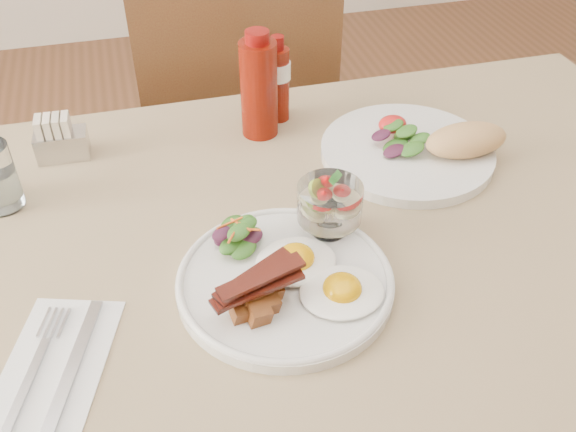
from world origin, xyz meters
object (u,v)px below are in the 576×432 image
object	(u,v)px
sugar_caddy	(60,141)
hot_sauce_bottle	(278,80)
chair_far	(236,133)
fruit_cup	(330,203)
table	(318,286)
main_plate	(285,282)
second_plate	(421,147)
ketchup_bottle	(259,87)

from	to	relation	value
sugar_caddy	hot_sauce_bottle	bearing A→B (deg)	6.77
chair_far	fruit_cup	size ratio (longest dim) A/B	10.38
table	fruit_cup	bearing A→B (deg)	13.16
main_plate	sugar_caddy	bearing A→B (deg)	126.15
second_plate	ketchup_bottle	distance (m)	0.28
table	ketchup_bottle	world-z (taller)	ketchup_bottle
sugar_caddy	fruit_cup	bearing A→B (deg)	-38.18
fruit_cup	sugar_caddy	xyz separation A→B (m)	(-0.36, 0.31, -0.03)
chair_far	main_plate	xyz separation A→B (m)	(-0.07, -0.73, 0.24)
main_plate	chair_far	bearing A→B (deg)	84.60
main_plate	ketchup_bottle	size ratio (longest dim) A/B	1.52
ketchup_bottle	sugar_caddy	xyz separation A→B (m)	(-0.33, 0.01, -0.05)
ketchup_bottle	fruit_cup	bearing A→B (deg)	-84.51
main_plate	hot_sauce_bottle	xyz separation A→B (m)	(0.09, 0.41, 0.07)
table	sugar_caddy	bearing A→B (deg)	138.25
table	chair_far	world-z (taller)	chair_far
fruit_cup	sugar_caddy	world-z (taller)	fruit_cup
second_plate	hot_sauce_bottle	bearing A→B (deg)	137.13
table	chair_far	xyz separation A→B (m)	(0.00, 0.66, -0.14)
table	main_plate	bearing A→B (deg)	-134.64
main_plate	ketchup_bottle	bearing A→B (deg)	81.92
main_plate	second_plate	bearing A→B (deg)	38.29
main_plate	fruit_cup	size ratio (longest dim) A/B	3.12
hot_sauce_bottle	second_plate	bearing A→B (deg)	-42.87
second_plate	main_plate	bearing A→B (deg)	-141.71
second_plate	ketchup_bottle	xyz separation A→B (m)	(-0.24, 0.14, 0.07)
ketchup_bottle	hot_sauce_bottle	bearing A→B (deg)	41.99
chair_far	fruit_cup	distance (m)	0.72
hot_sauce_bottle	fruit_cup	bearing A→B (deg)	-92.31
chair_far	ketchup_bottle	size ratio (longest dim) A/B	5.04
sugar_caddy	second_plate	bearing A→B (deg)	-12.63
table	chair_far	size ratio (longest dim) A/B	1.43
chair_far	main_plate	world-z (taller)	chair_far
chair_far	second_plate	xyz separation A→B (m)	(0.22, -0.51, 0.25)
fruit_cup	ketchup_bottle	distance (m)	0.30
chair_far	hot_sauce_bottle	size ratio (longest dim) A/B	6.00
table	ketchup_bottle	xyz separation A→B (m)	(-0.02, 0.30, 0.18)
second_plate	sugar_caddy	world-z (taller)	sugar_caddy
table	chair_far	distance (m)	0.68
chair_far	second_plate	distance (m)	0.60
table	ketchup_bottle	size ratio (longest dim) A/B	7.20
main_plate	fruit_cup	distance (m)	0.12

